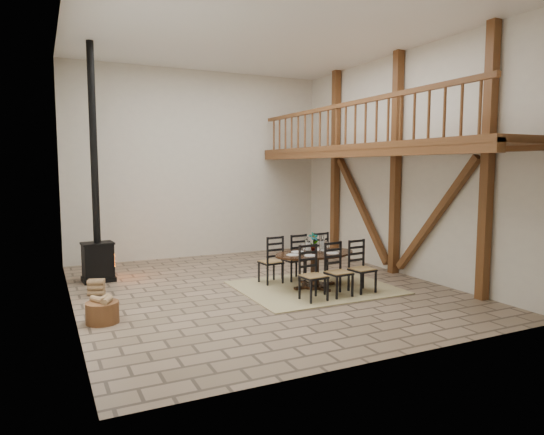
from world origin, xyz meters
name	(u,v)px	position (x,y,z in m)	size (l,w,h in m)	color
ground	(260,288)	(0.00, 0.00, 0.00)	(8.00, 8.00, 0.00)	#8F775F
room_shell	(312,139)	(1.19, 0.00, 3.01)	(7.02, 8.02, 5.01)	beige
rug	(315,287)	(1.01, -0.45, 0.01)	(3.00, 2.50, 0.02)	tan
dining_table	(315,269)	(1.01, -0.45, 0.39)	(1.84, 2.08, 1.13)	black
wood_stove	(97,229)	(-2.87, 2.04, 1.13)	(0.69, 0.55, 5.00)	black
log_basket	(102,311)	(-3.12, -0.91, 0.18)	(0.51, 0.51, 0.42)	brown
log_stack	(96,287)	(-3.04, 0.86, 0.15)	(0.35, 0.29, 0.31)	tan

